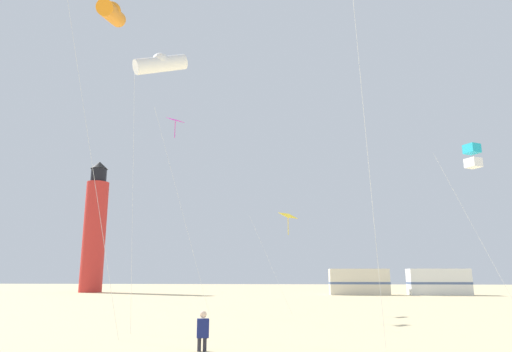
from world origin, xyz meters
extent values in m
cube|color=navy|center=(-0.64, 6.85, 0.68)|extent=(0.38, 0.30, 0.52)
sphere|color=beige|center=(-0.64, 6.85, 1.06)|extent=(0.20, 0.20, 0.20)
cylinder|color=#2D2D38|center=(-0.60, 7.05, 0.44)|extent=(0.21, 0.38, 0.13)
cylinder|color=#2D2D38|center=(-0.64, 7.20, 0.21)|extent=(0.11, 0.11, 0.42)
cylinder|color=#2D2D38|center=(-0.76, 7.01, 0.44)|extent=(0.21, 0.38, 0.13)
cylinder|color=#2D2D38|center=(-0.80, 7.16, 0.21)|extent=(0.11, 0.11, 0.42)
cylinder|color=silver|center=(-4.57, 19.26, 5.99)|extent=(3.22, 2.02, 11.97)
cube|color=#D826A5|center=(-5.57, 20.87, 11.97)|extent=(1.22, 1.22, 0.40)
cylinder|color=#D826A5|center=(-5.57, 20.87, 11.32)|extent=(0.04, 0.04, 1.10)
cylinder|color=silver|center=(-5.44, 9.05, 6.58)|extent=(2.85, 0.47, 13.17)
cylinder|color=orange|center=(-5.67, 10.47, 13.16)|extent=(1.08, 2.57, 1.48)
sphere|color=orange|center=(-5.67, 10.47, 13.31)|extent=(0.76, 0.76, 0.76)
cylinder|color=silver|center=(9.92, 13.97, 3.87)|extent=(2.73, 1.35, 7.75)
cube|color=#1EB2D1|center=(10.59, 15.32, 8.09)|extent=(0.82, 0.82, 0.44)
cube|color=white|center=(10.59, 15.32, 7.39)|extent=(0.82, 0.82, 0.44)
cylinder|color=silver|center=(0.53, 20.31, 2.88)|extent=(2.61, 2.20, 5.77)
cube|color=yellow|center=(1.62, 21.60, 5.76)|extent=(1.22, 1.22, 0.40)
cylinder|color=yellow|center=(1.62, 21.60, 5.11)|extent=(0.04, 0.04, 1.10)
cylinder|color=silver|center=(-4.70, 11.59, 5.77)|extent=(1.08, 1.55, 11.54)
cylinder|color=white|center=(-3.93, 12.12, 11.54)|extent=(2.45, 1.99, 1.48)
sphere|color=white|center=(-3.93, 12.12, 11.69)|extent=(0.76, 0.76, 0.76)
cylinder|color=silver|center=(4.23, 6.95, 6.69)|extent=(0.83, 1.80, 13.39)
cylinder|color=red|center=(-23.57, 49.80, 7.00)|extent=(2.80, 2.80, 14.00)
cylinder|color=black|center=(-23.57, 49.80, 14.90)|extent=(2.00, 2.00, 1.80)
cone|color=black|center=(-23.57, 49.80, 16.30)|extent=(2.20, 2.20, 1.00)
cube|color=beige|center=(8.97, 45.66, 1.40)|extent=(6.43, 2.37, 2.80)
cube|color=#4C608C|center=(8.97, 45.66, 1.26)|extent=(6.47, 2.41, 0.24)
cube|color=white|center=(17.56, 45.76, 1.40)|extent=(6.40, 2.31, 2.80)
cube|color=#4C608C|center=(17.56, 45.76, 1.26)|extent=(6.44, 2.35, 0.24)
camera|label=1|loc=(2.03, -6.54, 2.18)|focal=31.87mm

